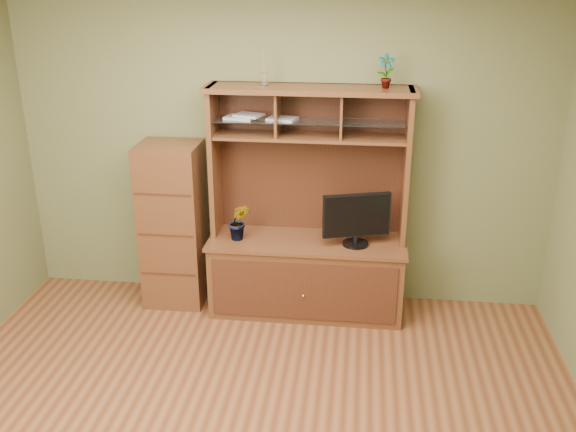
# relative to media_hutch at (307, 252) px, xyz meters

# --- Properties ---
(room) EXTENTS (4.54, 4.04, 2.74)m
(room) POSITION_rel_media_hutch_xyz_m (-0.25, -1.73, 0.83)
(room) COLOR #5A2E19
(room) RESTS_ON ground
(media_hutch) EXTENTS (1.66, 0.61, 1.90)m
(media_hutch) POSITION_rel_media_hutch_xyz_m (0.00, 0.00, 0.00)
(media_hutch) COLOR #4D2C16
(media_hutch) RESTS_ON room
(monitor) EXTENTS (0.54, 0.21, 0.44)m
(monitor) POSITION_rel_media_hutch_xyz_m (0.40, -0.08, 0.36)
(monitor) COLOR black
(monitor) RESTS_ON media_hutch
(orchid_plant) EXTENTS (0.18, 0.15, 0.32)m
(orchid_plant) POSITION_rel_media_hutch_xyz_m (-0.56, -0.08, 0.29)
(orchid_plant) COLOR #255D20
(orchid_plant) RESTS_ON media_hutch
(top_plant) EXTENTS (0.14, 0.11, 0.26)m
(top_plant) POSITION_rel_media_hutch_xyz_m (0.58, 0.08, 1.51)
(top_plant) COLOR #376C25
(top_plant) RESTS_ON media_hutch
(reed_diffuser) EXTENTS (0.05, 0.05, 0.27)m
(reed_diffuser) POSITION_rel_media_hutch_xyz_m (-0.36, 0.08, 1.48)
(reed_diffuser) COLOR silver
(reed_diffuser) RESTS_ON media_hutch
(magazines) EXTENTS (0.60, 0.22, 0.04)m
(magazines) POSITION_rel_media_hutch_xyz_m (-0.43, 0.08, 1.13)
(magazines) COLOR #A2A2A7
(magazines) RESTS_ON media_hutch
(side_cabinet) EXTENTS (0.51, 0.46, 1.42)m
(side_cabinet) POSITION_rel_media_hutch_xyz_m (-1.15, 0.02, 0.19)
(side_cabinet) COLOR #4D2C16
(side_cabinet) RESTS_ON room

